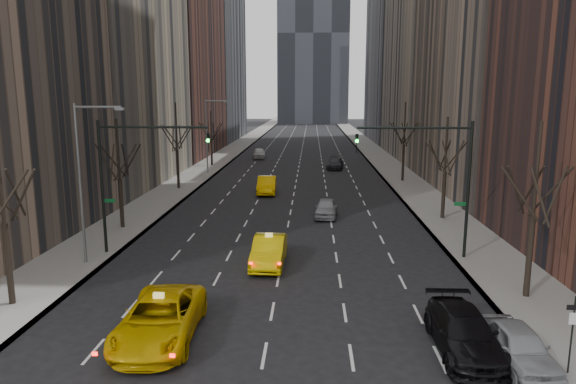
# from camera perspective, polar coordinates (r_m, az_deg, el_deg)

# --- Properties ---
(ground) EXTENTS (400.00, 400.00, 0.00)m
(ground) POSITION_cam_1_polar(r_m,az_deg,el_deg) (20.14, -2.66, -17.67)
(ground) COLOR black
(ground) RESTS_ON ground
(sidewalk_left) EXTENTS (4.50, 320.00, 0.15)m
(sidewalk_left) POSITION_cam_1_polar(r_m,az_deg,el_deg) (89.26, -6.40, 4.49)
(sidewalk_left) COLOR slate
(sidewalk_left) RESTS_ON ground
(sidewalk_right) EXTENTS (4.50, 320.00, 0.15)m
(sidewalk_right) POSITION_cam_1_polar(r_m,az_deg,el_deg) (88.79, 9.46, 4.38)
(sidewalk_right) COLOR slate
(sidewalk_right) RESTS_ON ground
(bld_left_far) EXTENTS (14.00, 28.00, 44.00)m
(bld_left_far) POSITION_cam_1_polar(r_m,az_deg,el_deg) (87.69, -13.45, 18.53)
(bld_left_far) COLOR brown
(bld_left_far) RESTS_ON ground
(bld_right_deep) EXTENTS (14.00, 30.00, 58.00)m
(bld_right_deep) POSITION_cam_1_polar(r_m,az_deg,el_deg) (116.02, 13.23, 20.03)
(bld_right_deep) COLOR slate
(bld_right_deep) RESTS_ON ground
(tree_lw_a) EXTENTS (3.36, 3.50, 8.28)m
(tree_lw_a) POSITION_cam_1_polar(r_m,az_deg,el_deg) (26.24, -28.98, -3.19)
(tree_lw_a) COLOR black
(tree_lw_a) RESTS_ON ground
(tree_lw_b) EXTENTS (3.36, 3.50, 7.82)m
(tree_lw_b) POSITION_cam_1_polar(r_m,az_deg,el_deg) (38.63, -18.18, 1.43)
(tree_lw_b) COLOR black
(tree_lw_b) RESTS_ON ground
(tree_lw_c) EXTENTS (3.36, 3.50, 8.74)m
(tree_lw_c) POSITION_cam_1_polar(r_m,az_deg,el_deg) (53.72, -12.20, 4.52)
(tree_lw_c) COLOR black
(tree_lw_c) RESTS_ON ground
(tree_lw_d) EXTENTS (3.36, 3.50, 7.36)m
(tree_lw_d) POSITION_cam_1_polar(r_m,az_deg,el_deg) (71.23, -8.51, 5.71)
(tree_lw_d) COLOR black
(tree_lw_d) RESTS_ON ground
(tree_rw_a) EXTENTS (3.36, 3.50, 8.28)m
(tree_rw_a) POSITION_cam_1_polar(r_m,az_deg,el_deg) (26.41, 25.54, -2.81)
(tree_rw_a) COLOR black
(tree_rw_a) RESTS_ON ground
(tree_rw_b) EXTENTS (3.36, 3.50, 7.82)m
(tree_rw_b) POSITION_cam_1_polar(r_m,az_deg,el_deg) (41.38, 17.02, 2.08)
(tree_rw_b) COLOR black
(tree_rw_b) RESTS_ON ground
(tree_rw_c) EXTENTS (3.36, 3.50, 8.74)m
(tree_rw_c) POSITION_cam_1_polar(r_m,az_deg,el_deg) (58.82, 12.75, 5.01)
(tree_rw_c) COLOR black
(tree_rw_c) RESTS_ON ground
(traffic_mast_left) EXTENTS (6.69, 0.39, 8.00)m
(traffic_mast_left) POSITION_cam_1_polar(r_m,az_deg,el_deg) (31.81, -17.28, 2.83)
(traffic_mast_left) COLOR black
(traffic_mast_left) RESTS_ON ground
(traffic_mast_right) EXTENTS (6.69, 0.39, 8.00)m
(traffic_mast_right) POSITION_cam_1_polar(r_m,az_deg,el_deg) (30.83, 16.52, 2.64)
(traffic_mast_right) COLOR black
(traffic_mast_right) RESTS_ON ground
(streetlight_near) EXTENTS (2.83, 0.22, 9.00)m
(streetlight_near) POSITION_cam_1_polar(r_m,az_deg,el_deg) (30.61, -21.60, 2.52)
(streetlight_near) COLOR slate
(streetlight_near) RESTS_ON ground
(streetlight_far) EXTENTS (2.83, 0.22, 9.00)m
(streetlight_far) POSITION_cam_1_polar(r_m,az_deg,el_deg) (64.01, -8.74, 7.00)
(streetlight_far) COLOR slate
(streetlight_far) RESTS_ON ground
(sign_post) EXTENTS (0.55, 0.06, 2.80)m
(sign_post) POSITION_cam_1_polar(r_m,az_deg,el_deg) (20.40, 29.06, -13.10)
(sign_post) COLOR black
(sign_post) RESTS_ON ground
(taxi_suv) EXTENTS (3.08, 6.31, 1.73)m
(taxi_suv) POSITION_cam_1_polar(r_m,az_deg,el_deg) (21.52, -14.04, -13.49)
(taxi_suv) COLOR #DEB004
(taxi_suv) RESTS_ON ground
(taxi_sedan) EXTENTS (1.86, 5.05, 1.65)m
(taxi_sedan) POSITION_cam_1_polar(r_m,az_deg,el_deg) (29.51, -2.12, -6.56)
(taxi_sedan) COLOR #E0BF04
(taxi_sedan) RESTS_ON ground
(silver_sedan_ahead) EXTENTS (2.05, 4.36, 1.44)m
(silver_sedan_ahead) POSITION_cam_1_polar(r_m,az_deg,el_deg) (41.11, 4.26, -1.78)
(silver_sedan_ahead) COLOR #999BA1
(silver_sedan_ahead) RESTS_ON ground
(parked_suv_black) EXTENTS (2.19, 5.36, 1.55)m
(parked_suv_black) POSITION_cam_1_polar(r_m,az_deg,el_deg) (21.10, 18.95, -14.53)
(parked_suv_black) COLOR black
(parked_suv_black) RESTS_ON ground
(parked_sedan_silver) EXTENTS (1.93, 4.30, 1.44)m
(parked_sedan_silver) POSITION_cam_1_polar(r_m,az_deg,el_deg) (20.91, 24.28, -15.33)
(parked_sedan_silver) COLOR gray
(parked_sedan_silver) RESTS_ON ground
(far_taxi) EXTENTS (1.95, 5.13, 1.67)m
(far_taxi) POSITION_cam_1_polar(r_m,az_deg,el_deg) (50.88, -2.37, 0.78)
(far_taxi) COLOR #FFBA05
(far_taxi) RESTS_ON ground
(far_suv_grey) EXTENTS (2.66, 5.24, 1.46)m
(far_suv_grey) POSITION_cam_1_polar(r_m,az_deg,el_deg) (68.41, 5.26, 3.19)
(far_suv_grey) COLOR #28292D
(far_suv_grey) RESTS_ON ground
(far_car_white) EXTENTS (2.40, 4.91, 1.61)m
(far_car_white) POSITION_cam_1_polar(r_m,az_deg,el_deg) (79.47, -3.24, 4.31)
(far_car_white) COLOR #BDBDBD
(far_car_white) RESTS_ON ground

